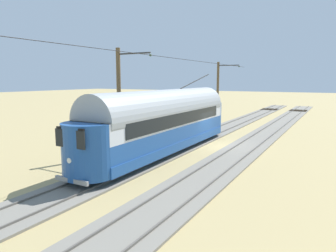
% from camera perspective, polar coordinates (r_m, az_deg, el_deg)
% --- Properties ---
extents(ground_plane, '(220.00, 220.00, 0.00)m').
position_cam_1_polar(ground_plane, '(24.05, 9.06, -3.50)').
color(ground_plane, tan).
extents(track_streetcar_siding, '(2.80, 80.00, 0.18)m').
position_cam_1_polar(track_streetcar_siding, '(23.70, 14.34, -3.71)').
color(track_streetcar_siding, slate).
rests_on(track_streetcar_siding, ground).
extents(track_adjacent_siding, '(2.80, 80.00, 0.18)m').
position_cam_1_polar(track_adjacent_siding, '(25.14, 4.59, -2.78)').
color(track_adjacent_siding, slate).
rests_on(track_adjacent_siding, ground).
extents(vintage_streetcar, '(2.65, 17.08, 5.26)m').
position_cam_1_polar(vintage_streetcar, '(20.82, -0.48, 1.06)').
color(vintage_streetcar, '#1E4C93').
rests_on(vintage_streetcar, ground).
extents(catenary_pole_foreground, '(2.66, 0.28, 6.96)m').
position_cam_1_polar(catenary_pole_foreground, '(36.85, 9.19, 6.33)').
color(catenary_pole_foreground, brown).
rests_on(catenary_pole_foreground, ground).
extents(catenary_pole_mid_near, '(2.66, 0.28, 6.96)m').
position_cam_1_polar(catenary_pole_mid_near, '(20.49, -8.81, 4.69)').
color(catenary_pole_mid_near, brown).
rests_on(catenary_pole_mid_near, ground).
extents(overhead_wire_run, '(2.45, 59.42, 0.18)m').
position_cam_1_polar(overhead_wire_run, '(12.83, -24.87, 14.26)').
color(overhead_wire_run, black).
rests_on(overhead_wire_run, ground).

